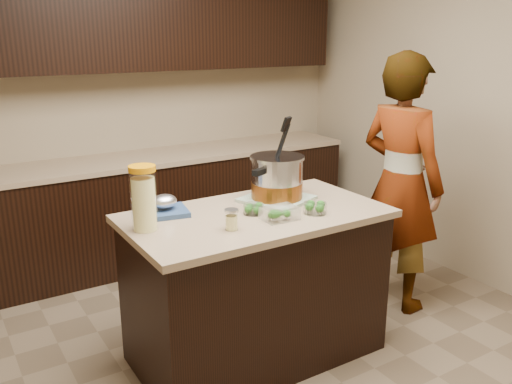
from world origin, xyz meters
The scene contains 13 objects.
ground_plane centered at (0.00, 0.00, 0.00)m, with size 4.00×4.00×0.00m, color brown.
room_shell centered at (0.00, 0.00, 1.71)m, with size 4.04×4.04×2.72m.
back_cabinets centered at (0.00, 1.74, 0.94)m, with size 3.60×0.63×2.33m.
island centered at (0.00, 0.00, 0.45)m, with size 1.46×0.81×0.90m.
dish_towel centered at (0.23, 0.13, 0.91)m, with size 0.36×0.36×0.02m, color #5B8763.
stock_pot centered at (0.23, 0.13, 1.03)m, with size 0.43×0.42×0.46m.
lemonade_pitcher centered at (-0.63, 0.07, 1.05)m, with size 0.18×0.18×0.33m.
mason_jar centered at (-0.25, -0.17, 0.95)m, with size 0.09×0.09×0.12m.
broccoli_tub_left centered at (-0.02, -0.01, 0.93)m, with size 0.14×0.14×0.05m.
broccoli_tub_right centered at (0.27, -0.19, 0.93)m, with size 0.16×0.16×0.06m.
broccoli_tub_rect centered at (0.05, -0.17, 0.93)m, with size 0.19×0.14×0.07m.
blue_tray centered at (-0.46, 0.25, 0.94)m, with size 0.32×0.27×0.11m.
person centered at (1.19, 0.05, 0.88)m, with size 0.64×0.42×1.76m, color gray.
Camera 1 is at (-1.52, -2.44, 1.87)m, focal length 38.00 mm.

